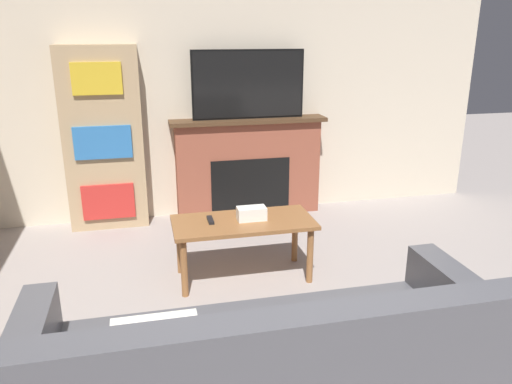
{
  "coord_description": "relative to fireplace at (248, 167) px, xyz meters",
  "views": [
    {
      "loc": [
        -0.78,
        -1.25,
        1.86
      ],
      "look_at": [
        0.06,
        2.36,
        0.66
      ],
      "focal_mm": 35.0,
      "sensor_mm": 36.0,
      "label": 1
    }
  ],
  "objects": [
    {
      "name": "bookshelf",
      "position": [
        -1.42,
        -0.02,
        0.36
      ],
      "size": [
        0.73,
        0.29,
        1.75
      ],
      "color": "tan",
      "rests_on": "ground_plane"
    },
    {
      "name": "coffee_table",
      "position": [
        -0.35,
        -1.42,
        -0.1
      ],
      "size": [
        1.08,
        0.51,
        0.48
      ],
      "color": "brown",
      "rests_on": "ground_plane"
    },
    {
      "name": "fireplace",
      "position": [
        0.0,
        0.0,
        0.0
      ],
      "size": [
        1.59,
        0.28,
        1.02
      ],
      "color": "brown",
      "rests_on": "ground_plane"
    },
    {
      "name": "wall_back",
      "position": [
        -0.28,
        0.14,
        0.84
      ],
      "size": [
        5.73,
        0.06,
        2.7
      ],
      "color": "beige",
      "rests_on": "ground_plane"
    },
    {
      "name": "remote_control",
      "position": [
        -0.6,
        -1.38,
        -0.02
      ],
      "size": [
        0.04,
        0.15,
        0.02
      ],
      "color": "black",
      "rests_on": "coffee_table"
    },
    {
      "name": "tv",
      "position": [
        -0.0,
        -0.02,
        0.84
      ],
      "size": [
        1.13,
        0.03,
        0.67
      ],
      "color": "black",
      "rests_on": "fireplace"
    },
    {
      "name": "tissue_box",
      "position": [
        -0.28,
        -1.42,
        0.02
      ],
      "size": [
        0.22,
        0.12,
        0.1
      ],
      "color": "white",
      "rests_on": "coffee_table"
    },
    {
      "name": "couch",
      "position": [
        -0.56,
        -3.02,
        -0.23
      ],
      "size": [
        2.26,
        0.94,
        0.85
      ],
      "color": "#4C4C51",
      "rests_on": "ground_plane"
    }
  ]
}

